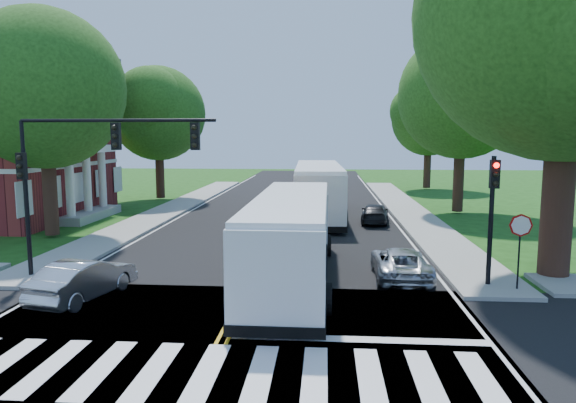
# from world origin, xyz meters

# --- Properties ---
(ground) EXTENTS (140.00, 140.00, 0.00)m
(ground) POSITION_xyz_m (0.00, 0.00, 0.00)
(ground) COLOR #184210
(ground) RESTS_ON ground
(road) EXTENTS (14.00, 96.00, 0.01)m
(road) POSITION_xyz_m (0.00, 18.00, 0.01)
(road) COLOR black
(road) RESTS_ON ground
(cross_road) EXTENTS (60.00, 12.00, 0.01)m
(cross_road) POSITION_xyz_m (0.00, 0.00, 0.01)
(cross_road) COLOR black
(cross_road) RESTS_ON ground
(center_line) EXTENTS (0.36, 70.00, 0.01)m
(center_line) POSITION_xyz_m (0.00, 22.00, 0.01)
(center_line) COLOR gold
(center_line) RESTS_ON road
(edge_line_w) EXTENTS (0.12, 70.00, 0.01)m
(edge_line_w) POSITION_xyz_m (-6.80, 22.00, 0.01)
(edge_line_w) COLOR silver
(edge_line_w) RESTS_ON road
(edge_line_e) EXTENTS (0.12, 70.00, 0.01)m
(edge_line_e) POSITION_xyz_m (6.80, 22.00, 0.01)
(edge_line_e) COLOR silver
(edge_line_e) RESTS_ON road
(crosswalk) EXTENTS (12.60, 3.00, 0.01)m
(crosswalk) POSITION_xyz_m (0.00, -0.50, 0.02)
(crosswalk) COLOR silver
(crosswalk) RESTS_ON road
(stop_bar) EXTENTS (6.60, 0.40, 0.01)m
(stop_bar) POSITION_xyz_m (3.50, 1.60, 0.02)
(stop_bar) COLOR silver
(stop_bar) RESTS_ON road
(sidewalk_nw) EXTENTS (2.60, 40.00, 0.15)m
(sidewalk_nw) POSITION_xyz_m (-8.30, 25.00, 0.07)
(sidewalk_nw) COLOR gray
(sidewalk_nw) RESTS_ON ground
(sidewalk_ne) EXTENTS (2.60, 40.00, 0.15)m
(sidewalk_ne) POSITION_xyz_m (8.30, 25.00, 0.07)
(sidewalk_ne) COLOR gray
(sidewalk_ne) RESTS_ON ground
(tree_ne_big) EXTENTS (10.80, 10.80, 14.91)m
(tree_ne_big) POSITION_xyz_m (11.00, 8.00, 9.62)
(tree_ne_big) COLOR #341D14
(tree_ne_big) RESTS_ON ground
(tree_west_near) EXTENTS (8.00, 8.00, 11.40)m
(tree_west_near) POSITION_xyz_m (-11.50, 14.00, 7.53)
(tree_west_near) COLOR #341D14
(tree_west_near) RESTS_ON ground
(tree_west_far) EXTENTS (7.60, 7.60, 10.67)m
(tree_west_far) POSITION_xyz_m (-11.00, 30.00, 7.00)
(tree_west_far) COLOR #341D14
(tree_west_far) RESTS_ON ground
(tree_east_mid) EXTENTS (8.40, 8.40, 11.93)m
(tree_east_mid) POSITION_xyz_m (11.50, 24.00, 7.86)
(tree_east_mid) COLOR #341D14
(tree_east_mid) RESTS_ON ground
(tree_east_far) EXTENTS (7.20, 7.20, 10.34)m
(tree_east_far) POSITION_xyz_m (12.50, 40.00, 6.86)
(tree_east_far) COLOR #341D14
(tree_east_far) RESTS_ON ground
(signal_nw) EXTENTS (7.15, 0.46, 5.66)m
(signal_nw) POSITION_xyz_m (-5.86, 6.43, 4.38)
(signal_nw) COLOR black
(signal_nw) RESTS_ON ground
(signal_ne) EXTENTS (0.30, 0.46, 4.40)m
(signal_ne) POSITION_xyz_m (8.20, 6.44, 2.96)
(signal_ne) COLOR black
(signal_ne) RESTS_ON ground
(stop_sign) EXTENTS (0.76, 0.08, 2.53)m
(stop_sign) POSITION_xyz_m (9.00, 5.98, 2.03)
(stop_sign) COLOR black
(stop_sign) RESTS_ON ground
(bus_lead) EXTENTS (2.94, 11.85, 3.06)m
(bus_lead) POSITION_xyz_m (1.38, 6.98, 1.63)
(bus_lead) COLOR white
(bus_lead) RESTS_ON road
(bus_follow) EXTENTS (3.49, 13.12, 3.37)m
(bus_follow) POSITION_xyz_m (2.11, 21.66, 1.79)
(bus_follow) COLOR white
(bus_follow) RESTS_ON road
(hatchback) EXTENTS (2.22, 4.12, 1.29)m
(hatchback) POSITION_xyz_m (-5.11, 4.33, 0.66)
(hatchback) COLOR silver
(hatchback) RESTS_ON road
(suv) EXTENTS (1.99, 4.21, 1.16)m
(suv) POSITION_xyz_m (5.34, 7.40, 0.59)
(suv) COLOR silver
(suv) RESTS_ON road
(dark_sedan) EXTENTS (2.00, 4.05, 1.13)m
(dark_sedan) POSITION_xyz_m (5.56, 19.64, 0.58)
(dark_sedan) COLOR black
(dark_sedan) RESTS_ON road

